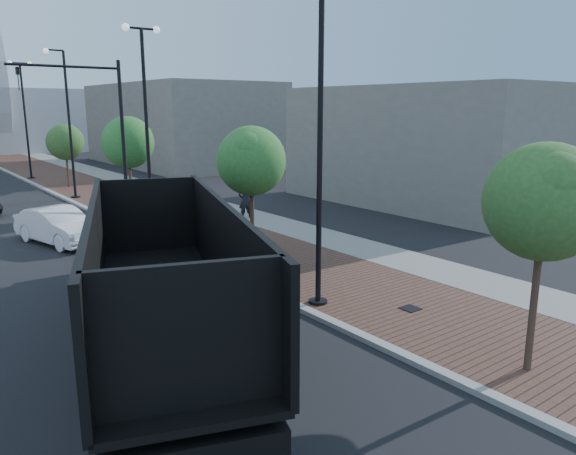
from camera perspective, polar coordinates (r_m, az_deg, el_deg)
sidewalk at (r=43.92m, az=-19.95°, el=4.31°), size 7.00×140.00×0.12m
concrete_strip at (r=44.78m, az=-16.66°, el=4.69°), size 2.40×140.00×0.13m
curb at (r=43.03m, az=-24.40°, el=3.80°), size 0.30×140.00×0.14m
dump_truck at (r=15.84m, az=-13.95°, el=-3.26°), size 7.28×13.93×3.78m
white_sedan at (r=25.44m, az=-22.96°, el=0.17°), size 2.83×5.00×1.56m
pedestrian at (r=28.32m, az=-4.48°, el=2.83°), size 0.88×0.72×2.06m
streetlight_1 at (r=15.28m, az=3.03°, el=7.03°), size 1.44×0.56×9.21m
streetlight_2 at (r=25.63m, az=-14.61°, el=9.97°), size 1.72×0.56×9.28m
streetlight_3 at (r=36.97m, az=-22.09°, el=9.41°), size 1.44×0.56×9.21m
streetlight_4 at (r=48.64m, az=-25.86°, el=10.19°), size 1.72×0.56×9.28m
traffic_mast at (r=28.11m, az=-18.76°, el=10.24°), size 5.09×0.20×8.00m
tree_0 at (r=12.49m, az=25.32°, el=2.42°), size 2.51×2.49×5.13m
tree_1 at (r=20.03m, az=-3.79°, el=6.97°), size 2.56×2.54×5.15m
tree_2 at (r=30.72m, az=-16.39°, el=8.57°), size 2.77×2.77×5.33m
tree_3 at (r=42.16m, az=-22.30°, el=8.30°), size 2.59×2.57×4.64m
commercial_block_ne at (r=57.52m, az=-11.26°, el=10.55°), size 12.00×22.00×8.00m
commercial_block_e at (r=34.92m, az=14.58°, el=8.39°), size 10.00×16.00×7.00m
utility_cover_1 at (r=16.20m, az=12.74°, el=-8.29°), size 0.50×0.50×0.02m
utility_cover_2 at (r=24.39m, az=-7.35°, el=-1.00°), size 0.50×0.50×0.02m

